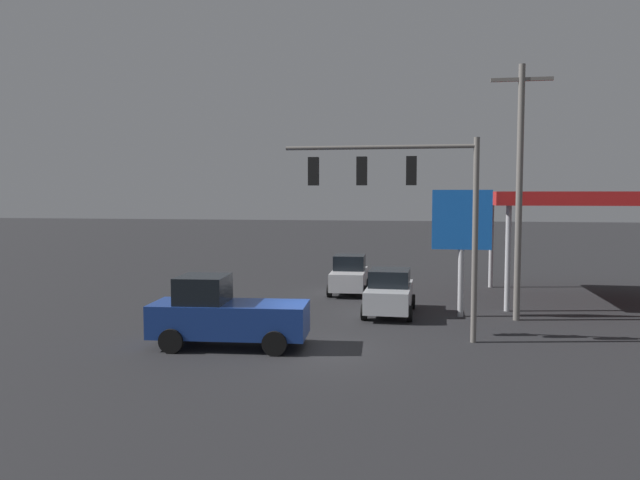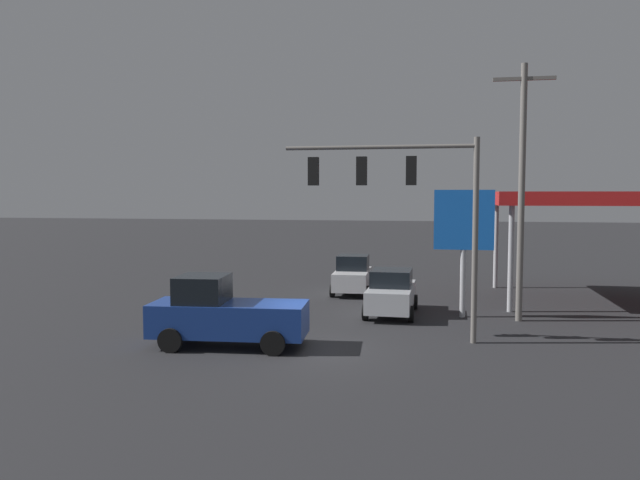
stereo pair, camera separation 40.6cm
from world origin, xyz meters
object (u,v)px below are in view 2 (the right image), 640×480
object	(u,v)px
utility_pole	(522,187)
pickup_parked	(224,314)
traffic_signal_assembly	(403,191)
price_sign	(464,226)
hatchback_crossing	(353,275)
sedan_waiting	(391,292)

from	to	relation	value
utility_pole	pickup_parked	size ratio (longest dim) A/B	1.93
traffic_signal_assembly	price_sign	xyz separation A→B (m)	(-2.25, -4.60, -1.40)
traffic_signal_assembly	hatchback_crossing	xyz separation A→B (m)	(3.11, -9.86, -4.28)
utility_pole	price_sign	distance (m)	2.76
traffic_signal_assembly	hatchback_crossing	world-z (taller)	traffic_signal_assembly
traffic_signal_assembly	utility_pole	bearing A→B (deg)	-136.79
traffic_signal_assembly	price_sign	bearing A→B (deg)	-116.05
utility_pole	hatchback_crossing	world-z (taller)	utility_pole
price_sign	sedan_waiting	size ratio (longest dim) A/B	1.20
price_sign	hatchback_crossing	xyz separation A→B (m)	(5.35, -5.26, -2.88)
utility_pole	traffic_signal_assembly	bearing A→B (deg)	43.21
hatchback_crossing	price_sign	bearing A→B (deg)	43.66
hatchback_crossing	sedan_waiting	xyz separation A→B (m)	(-2.39, 5.30, 0.00)
price_sign	hatchback_crossing	distance (m)	8.04
hatchback_crossing	sedan_waiting	distance (m)	5.81
hatchback_crossing	utility_pole	bearing A→B (deg)	51.30
utility_pole	hatchback_crossing	xyz separation A→B (m)	(7.57, -5.67, -4.48)
traffic_signal_assembly	sedan_waiting	xyz separation A→B (m)	(0.72, -4.56, -4.28)
traffic_signal_assembly	pickup_parked	distance (m)	7.44
hatchback_crossing	traffic_signal_assembly	bearing A→B (deg)	15.62
traffic_signal_assembly	utility_pole	size ratio (longest dim) A/B	0.69
traffic_signal_assembly	hatchback_crossing	size ratio (longest dim) A/B	1.83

